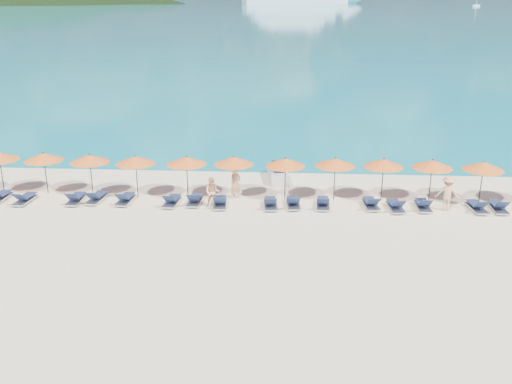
{
  "coord_description": "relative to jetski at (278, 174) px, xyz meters",
  "views": [
    {
      "loc": [
        1.6,
        -22.6,
        10.17
      ],
      "look_at": [
        0.0,
        3.0,
        1.2
      ],
      "focal_mm": 40.0,
      "sensor_mm": 36.0,
      "label": 1
    }
  ],
  "objects": [
    {
      "name": "ground",
      "position": [
        -0.91,
        -8.6,
        -0.39
      ],
      "size": [
        1400.0,
        1400.0,
        0.0
      ],
      "primitive_type": "plane",
      "color": "beige"
    },
    {
      "name": "beachgoer_c",
      "position": [
        8.42,
        -4.34,
        0.51
      ],
      "size": [
        1.27,
        0.84,
        1.8
      ],
      "primitive_type": "imported",
      "rotation": [
        0.0,
        0.0,
        2.86
      ],
      "color": "tan",
      "rests_on": "ground"
    },
    {
      "name": "lounger_14",
      "position": [
        7.32,
        -4.25,
        -0.16
      ],
      "size": [
        0.64,
        1.71,
        0.66
      ],
      "rotation": [
        0.0,
        0.0,
        -0.01
      ],
      "color": "silver",
      "rests_on": "ground"
    },
    {
      "name": "umbrella_3",
      "position": [
        -7.3,
        -3.32,
        1.63
      ],
      "size": [
        2.1,
        2.1,
        2.28
      ],
      "color": "black",
      "rests_on": "ground"
    },
    {
      "name": "lounger_1",
      "position": [
        -14.28,
        -4.3,
        -0.16
      ],
      "size": [
        0.65,
        1.71,
        0.66
      ],
      "rotation": [
        0.0,
        0.0,
        -0.01
      ],
      "color": "silver",
      "rests_on": "ground"
    },
    {
      "name": "lounger_11",
      "position": [
        2.37,
        -4.29,
        -0.16
      ],
      "size": [
        0.67,
        1.72,
        0.66
      ],
      "rotation": [
        0.0,
        0.0,
        -0.03
      ],
      "color": "silver",
      "rests_on": "ground"
    },
    {
      "name": "lounger_16",
      "position": [
        10.98,
        -4.25,
        -0.16
      ],
      "size": [
        0.66,
        1.72,
        0.66
      ],
      "rotation": [
        0.0,
        0.0,
        -0.03
      ],
      "color": "silver",
      "rests_on": "ground"
    },
    {
      "name": "lounger_7",
      "position": [
        -4.12,
        -4.2,
        -0.16
      ],
      "size": [
        0.67,
        1.72,
        0.66
      ],
      "rotation": [
        0.0,
        0.0,
        -0.03
      ],
      "color": "silver",
      "rests_on": "ground"
    },
    {
      "name": "lounger_9",
      "position": [
        -0.25,
        -4.48,
        -0.16
      ],
      "size": [
        0.76,
        1.74,
        0.66
      ],
      "rotation": [
        0.0,
        0.0,
        0.08
      ],
      "color": "silver",
      "rests_on": "ground"
    },
    {
      "name": "beachgoer_a",
      "position": [
        -2.12,
        -3.26,
        0.45
      ],
      "size": [
        0.73,
        0.7,
        1.68
      ],
      "primitive_type": "imported",
      "rotation": [
        0.0,
        0.0,
        0.7
      ],
      "color": "tan",
      "rests_on": "ground"
    },
    {
      "name": "umbrella_10",
      "position": [
        10.33,
        -3.3,
        1.63
      ],
      "size": [
        2.1,
        2.1,
        2.28
      ],
      "color": "black",
      "rests_on": "ground"
    },
    {
      "name": "lounger_6",
      "position": [
        -5.27,
        -4.42,
        -0.16
      ],
      "size": [
        0.72,
        1.74,
        0.66
      ],
      "rotation": [
        0.0,
        0.0,
        -0.06
      ],
      "color": "silver",
      "rests_on": "ground"
    },
    {
      "name": "lounger_2",
      "position": [
        -12.86,
        -4.59,
        -0.16
      ],
      "size": [
        0.73,
        1.74,
        0.66
      ],
      "rotation": [
        0.0,
        0.0,
        -0.07
      ],
      "color": "silver",
      "rests_on": "ground"
    },
    {
      "name": "sailboat_near",
      "position": [
        148.14,
        462.5,
        0.63
      ],
      "size": [
        5.44,
        1.81,
        9.97
      ],
      "color": "silver",
      "rests_on": "ground"
    },
    {
      "name": "lounger_4",
      "position": [
        -9.25,
        -4.19,
        -0.16
      ],
      "size": [
        0.77,
        1.75,
        0.66
      ],
      "rotation": [
        0.0,
        0.0,
        -0.09
      ],
      "color": "silver",
      "rests_on": "ground"
    },
    {
      "name": "umbrella_6",
      "position": [
        0.44,
        -3.23,
        1.63
      ],
      "size": [
        2.1,
        2.1,
        2.28
      ],
      "color": "black",
      "rests_on": "ground"
    },
    {
      "name": "beachgoer_b",
      "position": [
        -3.16,
        -4.59,
        0.39
      ],
      "size": [
        0.77,
        0.46,
        1.56
      ],
      "primitive_type": "imported",
      "rotation": [
        0.0,
        0.0,
        -0.04
      ],
      "color": "tan",
      "rests_on": "ground"
    },
    {
      "name": "umbrella_9",
      "position": [
        7.86,
        -3.1,
        1.63
      ],
      "size": [
        2.1,
        2.1,
        2.28
      ],
      "color": "black",
      "rests_on": "ground"
    },
    {
      "name": "lounger_13",
      "position": [
        5.95,
        -4.43,
        -0.16
      ],
      "size": [
        0.77,
        1.75,
        0.66
      ],
      "rotation": [
        0.0,
        0.0,
        0.09
      ],
      "color": "silver",
      "rests_on": "ground"
    },
    {
      "name": "sea",
      "position": [
        -0.91,
        651.4,
        -0.39
      ],
      "size": [
        1600.0,
        1300.0,
        0.01
      ],
      "primitive_type": "cube",
      "color": "#1FA9B2",
      "rests_on": "ground"
    },
    {
      "name": "umbrella_2",
      "position": [
        -9.77,
        -3.19,
        1.63
      ],
      "size": [
        2.1,
        2.1,
        2.28
      ],
      "color": "black",
      "rests_on": "ground"
    },
    {
      "name": "lounger_3",
      "position": [
        -10.25,
        -4.41,
        -0.16
      ],
      "size": [
        0.68,
        1.72,
        0.66
      ],
      "rotation": [
        0.0,
        0.0,
        0.03
      ],
      "color": "silver",
      "rests_on": "ground"
    },
    {
      "name": "lounger_15",
      "position": [
        9.94,
        -4.3,
        -0.16
      ],
      "size": [
        0.77,
        1.75,
        0.66
      ],
      "rotation": [
        0.0,
        0.0,
        0.09
      ],
      "color": "silver",
      "rests_on": "ground"
    },
    {
      "name": "umbrella_7",
      "position": [
        2.99,
        -3.08,
        1.63
      ],
      "size": [
        2.1,
        2.1,
        2.28
      ],
      "color": "black",
      "rests_on": "ground"
    },
    {
      "name": "headland_small",
      "position": [
        -150.91,
        551.4,
        -35.39
      ],
      "size": [
        162.0,
        126.0,
        85.5
      ],
      "color": "black",
      "rests_on": "ground"
    },
    {
      "name": "lounger_10",
      "position": [
        0.88,
        -4.31,
        -0.16
      ],
      "size": [
        0.76,
        1.74,
        0.66
      ],
      "rotation": [
        0.0,
        0.0,
        0.08
      ],
      "color": "silver",
      "rests_on": "ground"
    },
    {
      "name": "umbrella_8",
      "position": [
        5.43,
        -3.06,
        1.63
      ],
      "size": [
        2.1,
        2.1,
        2.28
      ],
      "color": "black",
      "rests_on": "ground"
    },
    {
      "name": "lounger_5",
      "position": [
        -7.7,
        -4.29,
        -0.16
      ],
      "size": [
        0.72,
        1.73,
        0.66
      ],
      "rotation": [
        0.0,
        0.0,
        -0.06
      ],
      "color": "silver",
      "rests_on": "ground"
    },
    {
      "name": "lounger_8",
      "position": [
        -2.8,
        -4.49,
        -0.16
      ],
      "size": [
        0.75,
        1.74,
        0.66
      ],
      "rotation": [
        0.0,
        0.0,
        0.08
      ],
      "color": "silver",
      "rests_on": "ground"
    },
    {
      "name": "umbrella_1",
      "position": [
        -12.29,
        -3.04,
        1.63
      ],
      "size": [
        2.1,
        2.1,
        2.28
      ],
      "color": "black",
      "rests_on": "ground"
    },
    {
      "name": "lounger_12",
      "position": [
        4.77,
        -4.19,
        -0.16
      ],
      "size": [
        0.77,
        1.75,
        0.66
      ],
      "rotation": [
        0.0,
        0.0,
        0.09
      ],
      "color": "silver",
      "rests_on": "ground"
    },
    {
      "name": "umbrella_4",
      "position": [
        -4.65,
        -3.26,
        1.63
      ],
      "size": [
        2.1,
        2.1,
        2.28
      ],
      "color": "black",
      "rests_on": "ground"
    },
    {
      "name": "umbrella_5",
      "position": [
        -2.22,
        -3.1,
        1.63
      ],
      "size": [
        2.1,
        2.1,
        2.28
      ],
      "color": "black",
      "rests_on": "ground"
    },
    {
      "name": "jetski",
      "position": [
        0.0,
        0.0,
        0.0
      ],
      "size": [
        1.35,
        2.78,
        0.95
      ],
      "rotation": [
        0.0,
        0.0,
        0.14
      ],
      "color": "silver",
      "rests_on": "ground"
    }
  ]
}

